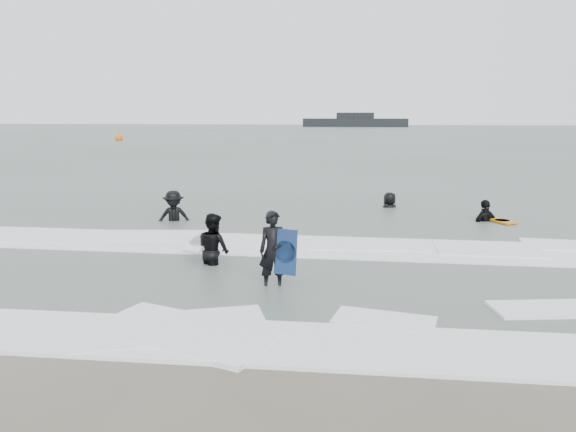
# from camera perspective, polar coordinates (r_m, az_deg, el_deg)

# --- Properties ---
(ground) EXTENTS (320.00, 320.00, 0.00)m
(ground) POSITION_cam_1_polar(r_m,az_deg,el_deg) (10.01, -3.98, -11.43)
(ground) COLOR brown
(ground) RESTS_ON ground
(sea) EXTENTS (320.00, 320.00, 0.00)m
(sea) POSITION_cam_1_polar(r_m,az_deg,el_deg) (89.18, 6.64, 8.07)
(sea) COLOR #47544C
(sea) RESTS_ON ground
(surfer_centre) EXTENTS (0.72, 0.57, 1.72)m
(surfer_centre) POSITION_cam_1_polar(r_m,az_deg,el_deg) (12.17, -1.46, -7.38)
(surfer_centre) COLOR black
(surfer_centre) RESTS_ON ground
(surfer_wading) EXTENTS (1.15, 1.11, 1.86)m
(surfer_wading) POSITION_cam_1_polar(r_m,az_deg,el_deg) (14.11, -7.53, -4.94)
(surfer_wading) COLOR black
(surfer_wading) RESTS_ON ground
(surfer_breaker) EXTENTS (1.42, 1.06, 1.96)m
(surfer_breaker) POSITION_cam_1_polar(r_m,az_deg,el_deg) (19.67, -11.49, -0.66)
(surfer_breaker) COLOR black
(surfer_breaker) RESTS_ON ground
(surfer_right_near) EXTENTS (1.20, 1.06, 1.94)m
(surfer_right_near) POSITION_cam_1_polar(r_m,az_deg,el_deg) (20.48, 19.38, -0.61)
(surfer_right_near) COLOR black
(surfer_right_near) RESTS_ON ground
(surfer_right_far) EXTENTS (1.05, 0.96, 1.80)m
(surfer_right_far) POSITION_cam_1_polar(r_m,az_deg,el_deg) (22.45, 10.27, 0.75)
(surfer_right_far) COLOR black
(surfer_right_far) RESTS_ON ground
(surf_foam) EXTENTS (30.03, 9.06, 0.09)m
(surf_foam) POSITION_cam_1_polar(r_m,az_deg,el_deg) (13.45, -0.76, -5.45)
(surf_foam) COLOR white
(surf_foam) RESTS_ON ground
(bodyboards) EXTENTS (9.52, 8.83, 1.25)m
(bodyboards) POSITION_cam_1_polar(r_m,az_deg,el_deg) (15.07, 6.43, -1.97)
(bodyboards) COLOR #10234C
(bodyboards) RESTS_ON ground
(buoy) EXTENTS (1.00, 1.00, 1.65)m
(buoy) POSITION_cam_1_polar(r_m,az_deg,el_deg) (77.91, -16.79, 7.62)
(buoy) COLOR #D95E09
(buoy) RESTS_ON ground
(vessel_horizon) EXTENTS (26.52, 4.74, 3.60)m
(vessel_horizon) POSITION_cam_1_polar(r_m,az_deg,el_deg) (146.63, 6.84, 9.49)
(vessel_horizon) COLOR black
(vessel_horizon) RESTS_ON ground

